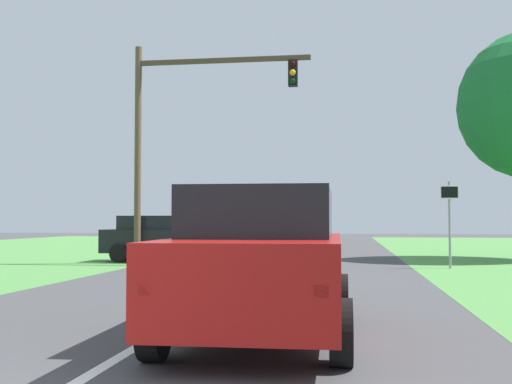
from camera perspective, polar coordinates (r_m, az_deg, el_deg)
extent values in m
plane|color=#424244|center=(13.98, -2.30, -8.86)|extent=(120.00, 120.00, 0.00)
cube|color=#9E1411|center=(8.42, 0.59, -7.30)|extent=(2.11, 4.97, 0.96)
cube|color=black|center=(8.63, 0.78, -1.91)|extent=(1.84, 3.09, 0.63)
cube|color=red|center=(6.20, -9.85, -8.52)|extent=(0.14, 0.06, 0.12)
cube|color=red|center=(5.93, 5.87, -8.82)|extent=(0.14, 0.06, 0.12)
cylinder|color=black|center=(10.13, -4.16, -9.22)|extent=(0.26, 0.72, 0.72)
cylinder|color=black|center=(9.93, 7.53, -9.34)|extent=(0.26, 0.72, 0.72)
cylinder|color=black|center=(7.18, -9.12, -11.95)|extent=(0.26, 0.72, 0.72)
cylinder|color=black|center=(6.90, 7.64, -12.35)|extent=(0.26, 0.72, 0.72)
cube|color=silver|center=(16.87, 0.40, -4.95)|extent=(2.29, 5.25, 0.86)
cube|color=black|center=(16.60, 0.32, -2.49)|extent=(1.89, 2.05, 0.59)
cube|color=#B8B8B8|center=(15.27, -0.14, -3.21)|extent=(2.03, 2.05, 0.20)
cube|color=red|center=(14.45, -3.83, -5.18)|extent=(0.14, 0.07, 0.12)
cube|color=red|center=(14.27, 2.84, -5.21)|extent=(0.14, 0.07, 0.12)
cylinder|color=black|center=(18.60, -2.30, -6.06)|extent=(0.28, 0.81, 0.80)
cylinder|color=black|center=(18.43, 4.02, -6.08)|extent=(0.28, 0.81, 0.80)
cylinder|color=black|center=(15.44, -3.93, -6.77)|extent=(0.28, 0.81, 0.80)
cylinder|color=black|center=(15.24, 3.70, -6.83)|extent=(0.28, 0.81, 0.80)
cylinder|color=brown|center=(23.19, -10.53, 3.32)|extent=(0.24, 0.24, 7.79)
cube|color=#4C3D2B|center=(22.97, -2.98, 11.69)|extent=(6.20, 0.16, 0.16)
cube|color=black|center=(22.50, 3.33, 10.55)|extent=(0.32, 0.28, 0.90)
sphere|color=black|center=(22.42, 3.29, 11.38)|extent=(0.22, 0.22, 0.22)
sphere|color=orange|center=(22.35, 3.30, 10.64)|extent=(0.22, 0.22, 0.22)
sphere|color=black|center=(22.29, 3.30, 9.89)|extent=(0.22, 0.22, 0.22)
cylinder|color=gray|center=(21.39, 16.96, -2.82)|extent=(0.08, 0.08, 2.79)
cube|color=white|center=(21.38, 16.94, -0.02)|extent=(0.60, 0.03, 0.44)
cube|color=black|center=(21.36, 16.94, -0.02)|extent=(0.52, 0.01, 0.36)
cube|color=black|center=(24.01, -8.43, -4.36)|extent=(4.25, 1.95, 0.86)
cube|color=black|center=(24.06, -8.89, -2.72)|extent=(2.56, 1.69, 0.51)
cube|color=red|center=(22.71, -4.03, -4.38)|extent=(0.06, 0.14, 0.12)
cube|color=red|center=(24.19, -3.17, -4.27)|extent=(0.06, 0.14, 0.12)
cylinder|color=black|center=(23.60, -12.16, -5.40)|extent=(0.69, 0.24, 0.68)
cylinder|color=black|center=(25.33, -10.60, -5.22)|extent=(0.69, 0.24, 0.68)
cylinder|color=black|center=(22.76, -6.02, -5.56)|extent=(0.69, 0.24, 0.68)
cylinder|color=black|center=(24.55, -4.85, -5.34)|extent=(0.69, 0.24, 0.68)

